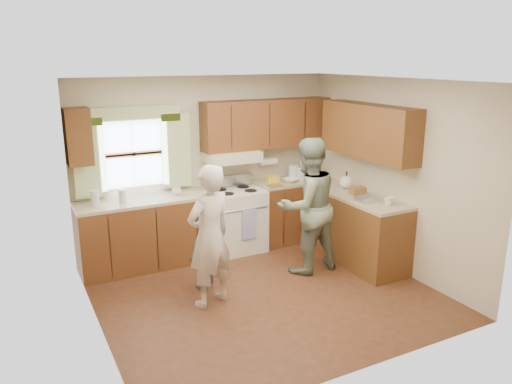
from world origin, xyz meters
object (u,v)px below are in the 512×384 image
child (206,252)px  stove (236,219)px  woman_left (210,236)px  woman_right (307,206)px

child → stove: bearing=-158.5°
woman_left → woman_right: bearing=172.1°
stove → woman_left: woman_left is taller
woman_left → woman_right: (1.48, 0.29, 0.07)m
stove → child: size_ratio=1.16×
stove → child: (-0.85, -0.98, -0.00)m
woman_left → child: (0.11, 0.40, -0.35)m
stove → child: stove is taller
woman_right → woman_left: bearing=7.4°
woman_right → child: bearing=-8.4°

